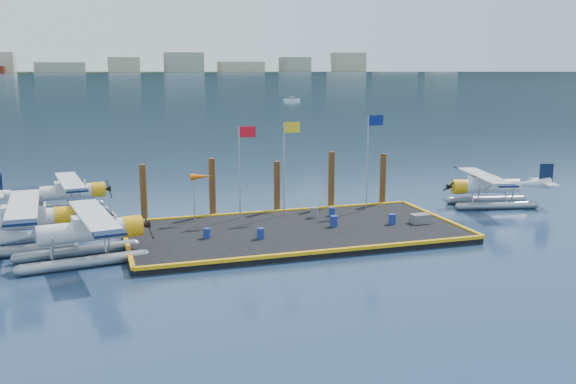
% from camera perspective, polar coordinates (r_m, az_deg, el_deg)
% --- Properties ---
extents(ground, '(4000.00, 4000.00, 0.00)m').
position_cam_1_polar(ground, '(39.32, 0.59, -3.89)').
color(ground, '#19304B').
rests_on(ground, ground).
extents(dock, '(20.00, 10.00, 0.40)m').
position_cam_1_polar(dock, '(39.27, 0.59, -3.61)').
color(dock, black).
rests_on(dock, ground).
extents(dock_bumpers, '(20.25, 10.25, 0.18)m').
position_cam_1_polar(dock_bumpers, '(39.20, 0.59, -3.20)').
color(dock_bumpers, '#D79A0C').
rests_on(dock_bumpers, dock).
extents(far_backdrop, '(3050.00, 2050.00, 810.00)m').
position_cam_1_polar(far_backdrop, '(1791.37, -9.65, 11.05)').
color(far_backdrop, black).
rests_on(far_backdrop, ground).
extents(seaplane_a, '(8.75, 9.61, 3.40)m').
position_cam_1_polar(seaplane_a, '(35.51, -17.44, -3.61)').
color(seaplane_a, gray).
rests_on(seaplane_a, ground).
extents(seaplane_b, '(9.18, 10.12, 3.60)m').
position_cam_1_polar(seaplane_b, '(38.81, -22.98, -2.61)').
color(seaplane_b, gray).
rests_on(seaplane_b, ground).
extents(seaplane_c, '(8.07, 8.91, 3.15)m').
position_cam_1_polar(seaplane_c, '(47.43, -19.19, -0.20)').
color(seaplane_c, gray).
rests_on(seaplane_c, ground).
extents(seaplane_d, '(8.12, 8.83, 3.13)m').
position_cam_1_polar(seaplane_d, '(49.30, 17.32, 0.32)').
color(seaplane_d, gray).
rests_on(seaplane_d, ground).
extents(drum_0, '(0.41, 0.41, 0.58)m').
position_cam_1_polar(drum_0, '(37.47, -7.22, -3.65)').
color(drum_0, navy).
rests_on(drum_0, dock).
extents(drum_1, '(0.48, 0.48, 0.68)m').
position_cam_1_polar(drum_1, '(39.89, 4.10, -2.60)').
color(drum_1, navy).
rests_on(drum_1, dock).
extents(drum_2, '(0.46, 0.46, 0.64)m').
position_cam_1_polar(drum_2, '(40.94, 9.25, -2.38)').
color(drum_2, navy).
rests_on(drum_2, dock).
extents(drum_3, '(0.44, 0.44, 0.62)m').
position_cam_1_polar(drum_3, '(37.09, -2.45, -3.69)').
color(drum_3, navy).
rests_on(drum_3, dock).
extents(drum_4, '(0.39, 0.39, 0.55)m').
position_cam_1_polar(drum_4, '(42.74, 3.94, -1.75)').
color(drum_4, navy).
rests_on(drum_4, dock).
extents(drum_5, '(0.48, 0.48, 0.68)m').
position_cam_1_polar(drum_5, '(42.15, 2.34, -1.83)').
color(drum_5, '#5C5C62').
rests_on(drum_5, dock).
extents(crate, '(1.15, 0.77, 0.58)m').
position_cam_1_polar(crate, '(41.52, 11.66, -2.33)').
color(crate, '#5C5C62').
rests_on(crate, dock).
extents(flagpole_red, '(1.14, 0.08, 6.00)m').
position_cam_1_polar(flagpole_red, '(41.41, -4.06, 3.07)').
color(flagpole_red, '#9A99A1').
rests_on(flagpole_red, dock).
extents(flagpole_yellow, '(1.14, 0.08, 6.20)m').
position_cam_1_polar(flagpole_yellow, '(42.19, -0.10, 3.41)').
color(flagpole_yellow, '#9A99A1').
rests_on(flagpole_yellow, dock).
extents(flagpole_blue, '(1.14, 0.08, 6.50)m').
position_cam_1_polar(flagpole_blue, '(44.32, 7.33, 3.92)').
color(flagpole_blue, '#9A99A1').
rests_on(flagpole_blue, dock).
extents(windsock, '(1.40, 0.44, 3.12)m').
position_cam_1_polar(windsock, '(41.06, -7.75, 1.27)').
color(windsock, '#9A99A1').
rests_on(windsock, dock).
extents(piling_0, '(0.44, 0.44, 4.00)m').
position_cam_1_polar(piling_0, '(42.42, -12.71, -0.27)').
color(piling_0, '#402612').
rests_on(piling_0, ground).
extents(piling_1, '(0.44, 0.44, 4.20)m').
position_cam_1_polar(piling_1, '(42.99, -6.73, 0.22)').
color(piling_1, '#402612').
rests_on(piling_1, ground).
extents(piling_2, '(0.44, 0.44, 3.80)m').
position_cam_1_polar(piling_2, '(44.07, -0.98, 0.30)').
color(piling_2, '#402612').
rests_on(piling_2, ground).
extents(piling_3, '(0.44, 0.44, 4.30)m').
position_cam_1_polar(piling_3, '(45.30, 3.88, 0.90)').
color(piling_3, '#402612').
rests_on(piling_3, ground).
extents(piling_4, '(0.44, 0.44, 4.00)m').
position_cam_1_polar(piling_4, '(46.92, 8.43, 0.97)').
color(piling_4, '#402612').
rests_on(piling_4, ground).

